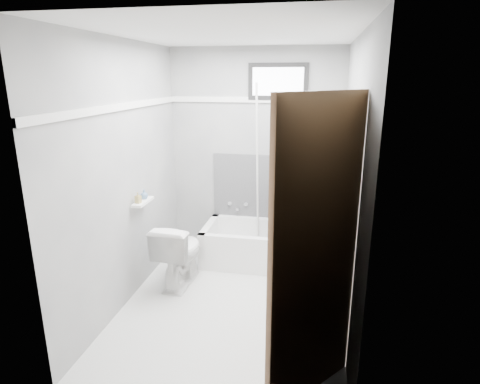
% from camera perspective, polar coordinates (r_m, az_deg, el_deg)
% --- Properties ---
extents(floor, '(2.60, 2.60, 0.00)m').
position_cam_1_polar(floor, '(3.96, -0.98, -15.46)').
color(floor, white).
rests_on(floor, ground).
extents(ceiling, '(2.60, 2.60, 0.00)m').
position_cam_1_polar(ceiling, '(3.39, -1.19, 21.63)').
color(ceiling, silver).
rests_on(ceiling, floor).
extents(wall_back, '(2.00, 0.02, 2.40)m').
position_cam_1_polar(wall_back, '(4.74, 2.16, 5.47)').
color(wall_back, gray).
rests_on(wall_back, floor).
extents(wall_front, '(2.00, 0.02, 2.40)m').
position_cam_1_polar(wall_front, '(2.29, -7.78, -6.45)').
color(wall_front, gray).
rests_on(wall_front, floor).
extents(wall_left, '(0.02, 2.60, 2.40)m').
position_cam_1_polar(wall_left, '(3.81, -15.96, 2.23)').
color(wall_left, gray).
rests_on(wall_left, floor).
extents(wall_right, '(0.02, 2.60, 2.40)m').
position_cam_1_polar(wall_right, '(3.43, 15.51, 0.75)').
color(wall_right, gray).
rests_on(wall_right, floor).
extents(bathtub, '(1.50, 0.70, 0.42)m').
position_cam_1_polar(bathtub, '(4.65, 4.16, -7.58)').
color(bathtub, white).
rests_on(bathtub, floor).
extents(office_chair, '(0.72, 0.72, 1.08)m').
position_cam_1_polar(office_chair, '(4.50, 8.43, -2.38)').
color(office_chair, slate).
rests_on(office_chair, bathtub).
extents(toilet, '(0.42, 0.70, 0.67)m').
position_cam_1_polar(toilet, '(4.20, -8.61, -8.59)').
color(toilet, white).
rests_on(toilet, floor).
extents(door, '(0.78, 0.78, 2.00)m').
position_cam_1_polar(door, '(2.31, 16.98, -12.39)').
color(door, brown).
rests_on(door, floor).
extents(window, '(0.66, 0.04, 0.40)m').
position_cam_1_polar(window, '(4.61, 5.43, 15.37)').
color(window, black).
rests_on(window, wall_back).
extents(backerboard, '(1.50, 0.02, 0.78)m').
position_cam_1_polar(backerboard, '(4.79, 5.05, 0.61)').
color(backerboard, '#4C4C4F').
rests_on(backerboard, wall_back).
extents(trim_back, '(2.00, 0.02, 0.06)m').
position_cam_1_polar(trim_back, '(4.65, 2.22, 12.97)').
color(trim_back, white).
rests_on(trim_back, wall_back).
extents(trim_left, '(0.02, 2.60, 0.06)m').
position_cam_1_polar(trim_left, '(3.71, -16.52, 11.55)').
color(trim_left, white).
rests_on(trim_left, wall_left).
extents(pole, '(0.02, 0.30, 1.93)m').
position_cam_1_polar(pole, '(4.53, 2.48, 3.02)').
color(pole, silver).
rests_on(pole, bathtub).
extents(shelf, '(0.10, 0.32, 0.02)m').
position_cam_1_polar(shelf, '(4.01, -13.64, -1.36)').
color(shelf, white).
rests_on(shelf, wall_left).
extents(soap_bottle_a, '(0.06, 0.06, 0.11)m').
position_cam_1_polar(soap_bottle_a, '(3.93, -14.31, -0.79)').
color(soap_bottle_a, tan).
rests_on(soap_bottle_a, shelf).
extents(soap_bottle_b, '(0.09, 0.09, 0.10)m').
position_cam_1_polar(soap_bottle_b, '(4.05, -13.48, -0.30)').
color(soap_bottle_b, slate).
rests_on(soap_bottle_b, shelf).
extents(faucet, '(0.26, 0.10, 0.16)m').
position_cam_1_polar(faucet, '(4.90, -0.29, -2.00)').
color(faucet, silver).
rests_on(faucet, wall_back).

